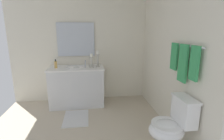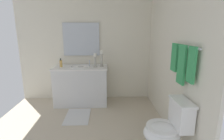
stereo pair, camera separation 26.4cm
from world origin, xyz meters
The scene contains 15 objects.
floor centered at (0.00, 0.00, -0.01)m, with size 2.47×2.96×0.02m, color beige.
wall_back centered at (0.00, 1.48, 1.23)m, with size 2.47×0.04×2.45m, color silver.
wall_left centered at (-1.23, 0.00, 1.23)m, with size 0.04×2.96×2.45m, color silver.
vanity_cabinet centered at (-0.91, -0.08, 0.41)m, with size 0.58×1.13×0.82m.
sink_basin centered at (-0.91, -0.08, 0.78)m, with size 0.40×0.40×0.24m.
mirror centered at (-1.19, -0.08, 1.38)m, with size 0.02×0.79×0.71m, color silver.
candle_holder_tall centered at (-0.91, 0.36, 1.00)m, with size 0.09×0.09×0.34m.
candle_holder_short centered at (-0.86, 0.23, 0.97)m, with size 0.09×0.09×0.28m.
soap_bottle centered at (-0.89, -0.49, 0.90)m, with size 0.06×0.06×0.18m.
toilet centered at (0.76, 1.20, 0.37)m, with size 0.39×0.54×0.75m.
towel_bar centered at (0.54, 1.42, 1.37)m, with size 0.02×0.02×0.71m, color silver.
towel_near_vanity centered at (0.30, 1.40, 1.19)m, with size 0.16×0.03×0.39m, color #389E59.
towel_center centered at (0.54, 1.40, 1.14)m, with size 0.18×0.03×0.50m, color #389E59.
towel_near_corner centered at (0.77, 1.40, 1.18)m, with size 0.15×0.03×0.41m, color #389E59.
bath_mat centered at (-0.28, -0.08, 0.01)m, with size 0.60×0.44×0.02m, color silver.
Camera 2 is at (2.56, 0.44, 1.54)m, focal length 26.71 mm.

